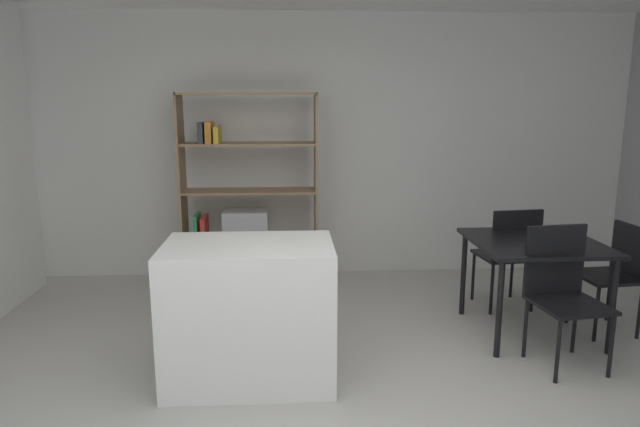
# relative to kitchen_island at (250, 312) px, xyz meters

# --- Properties ---
(back_partition) EXTENTS (6.81, 0.06, 2.69)m
(back_partition) POSITION_rel_kitchen_island_xyz_m (0.49, 2.35, 0.89)
(back_partition) COLOR silver
(back_partition) RESTS_ON ground_plane
(kitchen_island) EXTENTS (1.09, 0.71, 0.92)m
(kitchen_island) POSITION_rel_kitchen_island_xyz_m (0.00, 0.00, 0.00)
(kitchen_island) COLOR white
(kitchen_island) RESTS_ON ground_plane
(open_bookshelf) EXTENTS (1.32, 0.36, 1.89)m
(open_bookshelf) POSITION_rel_kitchen_island_xyz_m (-0.19, 1.97, 0.39)
(open_bookshelf) COLOR #997551
(open_bookshelf) RESTS_ON ground_plane
(dining_table) EXTENTS (0.95, 0.95, 0.75)m
(dining_table) POSITION_rel_kitchen_island_xyz_m (2.17, 0.62, 0.21)
(dining_table) COLOR black
(dining_table) RESTS_ON ground_plane
(dining_chair_far) EXTENTS (0.49, 0.48, 0.92)m
(dining_chair_far) POSITION_rel_kitchen_island_xyz_m (2.18, 1.12, 0.09)
(dining_chair_far) COLOR black
(dining_chair_far) RESTS_ON ground_plane
(dining_chair_window_side) EXTENTS (0.46, 0.47, 0.86)m
(dining_chair_window_side) POSITION_rel_kitchen_island_xyz_m (2.86, 0.63, 0.06)
(dining_chair_window_side) COLOR black
(dining_chair_window_side) RESTS_ON ground_plane
(dining_chair_near) EXTENTS (0.51, 0.51, 0.97)m
(dining_chair_near) POSITION_rel_kitchen_island_xyz_m (2.16, 0.13, 0.10)
(dining_chair_near) COLOR black
(dining_chair_near) RESTS_ON ground_plane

